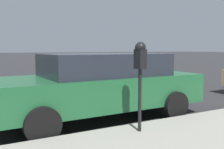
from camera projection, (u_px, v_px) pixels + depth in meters
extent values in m
plane|color=#2B2B2D|center=(98.00, 107.00, 7.17)|extent=(220.00, 220.00, 0.00)
cylinder|color=black|center=(140.00, 100.00, 4.58)|extent=(0.06, 0.06, 1.10)
cube|color=black|center=(140.00, 59.00, 4.51)|extent=(0.20, 0.14, 0.34)
sphere|color=black|center=(140.00, 47.00, 4.49)|extent=(0.19, 0.19, 0.19)
cube|color=#B21919|center=(137.00, 61.00, 4.60)|extent=(0.01, 0.11, 0.12)
cube|color=black|center=(137.00, 55.00, 4.59)|extent=(0.01, 0.10, 0.08)
cube|color=#1E5B33|center=(97.00, 91.00, 5.91)|extent=(1.93, 4.90, 0.67)
cube|color=#232833|center=(105.00, 65.00, 5.95)|extent=(1.66, 2.75, 0.49)
cylinder|color=black|center=(42.00, 125.00, 4.40)|extent=(0.23, 0.64, 0.64)
cylinder|color=black|center=(20.00, 105.00, 5.97)|extent=(0.23, 0.64, 0.64)
cylinder|color=black|center=(175.00, 105.00, 5.92)|extent=(0.23, 0.64, 0.64)
cylinder|color=black|center=(130.00, 94.00, 7.48)|extent=(0.23, 0.64, 0.64)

